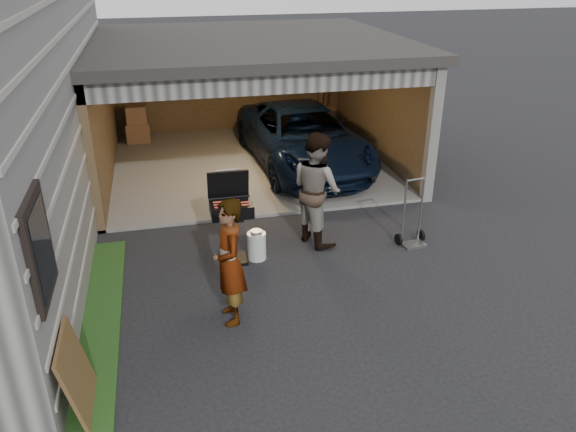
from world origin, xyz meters
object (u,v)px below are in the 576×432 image
(bbq_grill, at_px, (231,211))
(propane_tank, at_px, (257,246))
(minivan, at_px, (303,139))
(hand_truck, at_px, (412,232))
(woman, at_px, (229,262))
(man, at_px, (317,189))
(plywood_panel, at_px, (77,375))

(bbq_grill, bearing_deg, propane_tank, -6.90)
(minivan, height_order, bbq_grill, bbq_grill)
(propane_tank, height_order, hand_truck, hand_truck)
(woman, relative_size, bbq_grill, 1.21)
(man, relative_size, bbq_grill, 1.33)
(man, xyz_separation_m, propane_tank, (-1.12, -0.41, -0.75))
(propane_tank, distance_m, hand_truck, 2.70)
(bbq_grill, bearing_deg, woman, -98.75)
(bbq_grill, relative_size, hand_truck, 1.22)
(propane_tank, xyz_separation_m, hand_truck, (2.70, -0.11, 0.00))
(bbq_grill, distance_m, propane_tank, 0.75)
(minivan, distance_m, plywood_panel, 8.14)
(minivan, relative_size, hand_truck, 4.03)
(man, bearing_deg, plywood_panel, 111.20)
(minivan, bearing_deg, plywood_panel, -125.16)
(man, xyz_separation_m, hand_truck, (1.58, -0.52, -0.75))
(bbq_grill, bearing_deg, man, 13.56)
(woman, distance_m, man, 2.65)
(man, bearing_deg, hand_truck, -129.62)
(man, height_order, plywood_panel, man)
(man, xyz_separation_m, bbq_grill, (-1.50, -0.36, -0.10))
(man, height_order, bbq_grill, man)
(woman, bearing_deg, minivan, 151.65)
(minivan, bearing_deg, propane_tank, -117.69)
(minivan, relative_size, man, 2.49)
(plywood_panel, bearing_deg, minivan, 58.17)
(propane_tank, bearing_deg, minivan, 65.63)
(woman, height_order, plywood_panel, woman)
(plywood_panel, relative_size, hand_truck, 0.82)
(woman, height_order, hand_truck, woman)
(woman, relative_size, propane_tank, 3.86)
(man, height_order, propane_tank, man)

